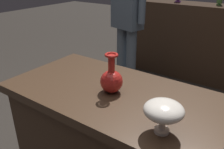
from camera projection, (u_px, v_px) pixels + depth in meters
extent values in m
cube|color=#422D1E|center=(113.00, 95.00, 1.31)|extent=(1.20, 0.64, 0.05)
cube|color=#382619|center=(210.00, 46.00, 3.07)|extent=(2.60, 0.40, 0.95)
cube|color=#382619|center=(217.00, 7.00, 2.86)|extent=(2.60, 0.40, 0.04)
sphere|color=red|center=(111.00, 81.00, 1.26)|extent=(0.12, 0.12, 0.12)
cylinder|color=red|center=(111.00, 64.00, 1.22)|extent=(0.04, 0.04, 0.10)
torus|color=red|center=(111.00, 55.00, 1.20)|extent=(0.07, 0.07, 0.01)
cylinder|color=silver|center=(162.00, 130.00, 0.97)|extent=(0.06, 0.06, 0.01)
cylinder|color=silver|center=(162.00, 124.00, 0.96)|extent=(0.03, 0.03, 0.06)
ellipsoid|color=silver|center=(164.00, 110.00, 0.93)|extent=(0.16, 0.16, 0.07)
cone|color=#7A388E|center=(178.00, 1.00, 3.16)|extent=(0.09, 0.09, 0.02)
cone|color=#477A38|center=(219.00, 4.00, 2.89)|extent=(0.08, 0.08, 0.02)
cylinder|color=slate|center=(131.00, 66.00, 2.62)|extent=(0.11, 0.11, 0.83)
cylinder|color=slate|center=(122.00, 62.00, 2.72)|extent=(0.11, 0.11, 0.83)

